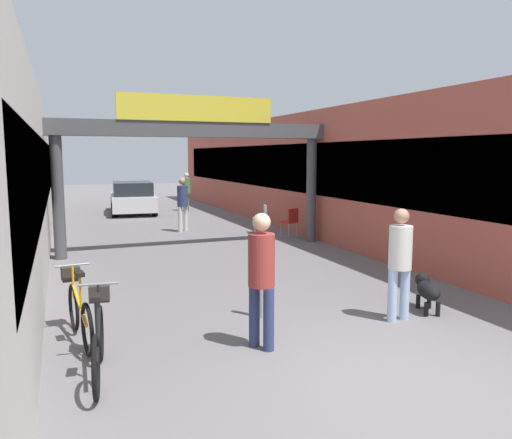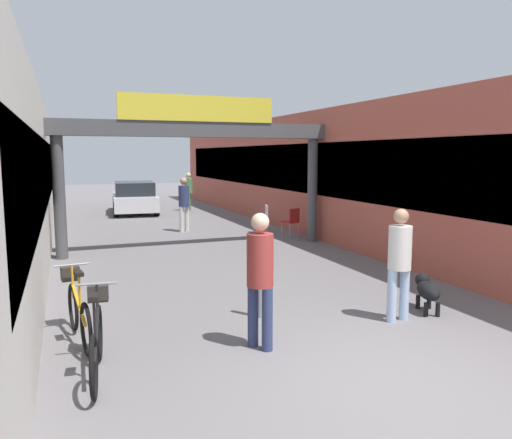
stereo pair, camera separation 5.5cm
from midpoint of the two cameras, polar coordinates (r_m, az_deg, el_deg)
ground_plane at (r=5.84m, az=16.21°, el=-17.92°), size 80.00×80.00×0.00m
storefront_right at (r=17.32m, az=7.78°, el=5.37°), size 3.00×26.00×3.75m
arcade_sign_gateway at (r=12.99m, az=-6.64°, el=8.78°), size 7.40×0.47×3.94m
pedestrian_with_dog at (r=7.69m, az=16.29°, el=-4.17°), size 0.39×0.37×1.69m
pedestrian_companion at (r=6.32m, az=0.72°, el=-5.96°), size 0.46×0.46×1.75m
pedestrian_carrying_crate at (r=16.20m, az=-8.14°, el=2.14°), size 0.47×0.47×1.75m
pedestrian_elderly_walking at (r=22.22m, az=-7.63°, el=3.46°), size 0.44×0.44×1.69m
dog_on_leash at (r=8.41m, az=19.14°, el=-7.57°), size 0.53×0.80×0.56m
bicycle_black_nearest at (r=6.04m, az=-17.48°, el=-12.59°), size 0.46×1.68×0.98m
bicycle_orange_second at (r=7.17m, az=-19.51°, el=-9.48°), size 0.46×1.68×0.98m
bollard_post_metal at (r=7.63m, az=0.77°, el=-7.12°), size 0.10×0.10×1.10m
cafe_chair_red_nearer at (r=14.91m, az=4.24°, el=-0.05°), size 0.51×0.51×0.89m
cafe_chair_aluminium_farther at (r=15.81m, az=0.95°, el=0.39°), size 0.49×0.49×0.89m
parked_car_white at (r=21.98m, az=-13.63°, el=2.43°), size 2.08×4.13×1.33m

